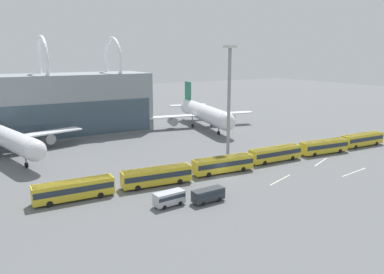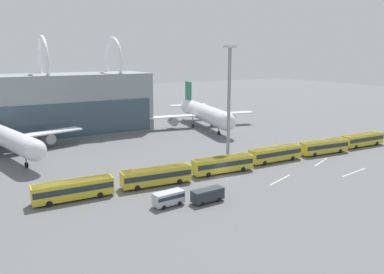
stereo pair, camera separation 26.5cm
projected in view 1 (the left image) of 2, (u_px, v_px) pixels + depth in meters
ground_plane at (224, 177)px, 71.96m from camera, size 440.00×440.00×0.00m
airliner_at_gate_near at (3, 136)px, 85.84m from camera, size 37.81×38.71×13.94m
airliner_at_gate_far at (203, 113)px, 120.07m from camera, size 35.78×39.60×13.61m
shuttle_bus_0 at (74, 189)px, 60.30m from camera, size 12.83×3.19×3.16m
shuttle_bus_1 at (157, 175)px, 67.07m from camera, size 12.94×3.88×3.16m
shuttle_bus_2 at (223, 164)px, 74.24m from camera, size 12.90×3.64×3.16m
shuttle_bus_3 at (275, 153)px, 82.09m from camera, size 12.80×3.05×3.16m
shuttle_bus_4 at (324, 146)px, 88.52m from camera, size 12.93×3.86×3.16m
shuttle_bus_5 at (362, 139)px, 95.81m from camera, size 12.84×3.25×3.16m
service_van_foreground at (169, 197)px, 58.13m from camera, size 5.02×2.38×2.25m
service_van_crossing at (208, 194)px, 59.60m from camera, size 5.50×2.19×2.16m
floodlight_mast at (229, 94)px, 84.56m from camera, size 2.22×2.22×25.02m
lane_stripe_0 at (280, 180)px, 70.38m from camera, size 7.43×2.81×0.01m
lane_stripe_1 at (354, 172)px, 74.91m from camera, size 8.88×1.52×0.01m
lane_stripe_2 at (321, 162)px, 82.02m from camera, size 7.32×3.26×0.01m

